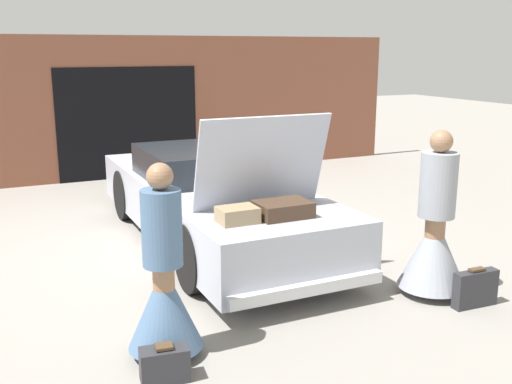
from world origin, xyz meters
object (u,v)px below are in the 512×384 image
at_px(person_left, 164,290).
at_px(person_right, 434,238).
at_px(car, 211,199).
at_px(suitcase_beside_right_person, 475,289).
at_px(suitcase_beside_left_person, 165,364).

relative_size(person_left, person_right, 0.95).
bearing_deg(car, person_left, -118.13).
bearing_deg(suitcase_beside_right_person, person_left, 173.11).
bearing_deg(suitcase_beside_right_person, suitcase_beside_left_person, -179.59).
bearing_deg(person_left, suitcase_beside_left_person, -26.21).
distance_m(person_right, suitcase_beside_left_person, 3.15).
height_order(person_left, person_right, person_right).
distance_m(suitcase_beside_left_person, suitcase_beside_right_person, 3.25).
bearing_deg(person_left, person_right, 83.46).
xyz_separation_m(person_right, suitcase_beside_right_person, (0.17, -0.45, -0.43)).
bearing_deg(suitcase_beside_left_person, person_right, 8.72).
relative_size(person_right, suitcase_beside_right_person, 3.57).
height_order(car, suitcase_beside_right_person, car).
distance_m(car, person_left, 3.12).
relative_size(person_right, suitcase_beside_left_person, 4.34).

